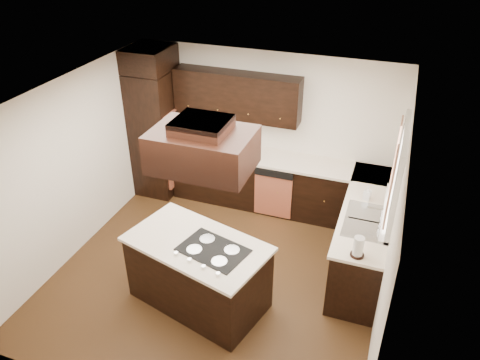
% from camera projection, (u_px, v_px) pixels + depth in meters
% --- Properties ---
extents(floor, '(4.20, 4.20, 0.02)m').
position_uv_depth(floor, '(218.00, 272.00, 6.43)').
color(floor, brown).
rests_on(floor, ground).
extents(ceiling, '(4.20, 4.20, 0.02)m').
position_uv_depth(ceiling, '(213.00, 99.00, 5.14)').
color(ceiling, white).
rests_on(ceiling, ground).
extents(wall_back, '(4.20, 0.02, 2.50)m').
position_uv_depth(wall_back, '(266.00, 128.00, 7.49)').
color(wall_back, white).
rests_on(wall_back, ground).
extents(wall_front, '(4.20, 0.02, 2.50)m').
position_uv_depth(wall_front, '(125.00, 318.00, 4.08)').
color(wall_front, white).
rests_on(wall_front, ground).
extents(wall_left, '(0.02, 4.20, 2.50)m').
position_uv_depth(wall_left, '(73.00, 167.00, 6.39)').
color(wall_left, white).
rests_on(wall_left, ground).
extents(wall_right, '(0.02, 4.20, 2.50)m').
position_uv_depth(wall_right, '(392.00, 230.00, 5.17)').
color(wall_right, white).
rests_on(wall_right, ground).
extents(oven_column, '(0.65, 0.75, 2.12)m').
position_uv_depth(oven_column, '(156.00, 133.00, 7.77)').
color(oven_column, black).
rests_on(oven_column, floor).
extents(wall_oven_face, '(0.05, 0.62, 0.78)m').
position_uv_depth(wall_oven_face, '(175.00, 133.00, 7.64)').
color(wall_oven_face, '#BC5E42').
rests_on(wall_oven_face, oven_column).
extents(base_cabinets_back, '(2.93, 0.60, 0.88)m').
position_uv_depth(base_cabinets_back, '(261.00, 181.00, 7.64)').
color(base_cabinets_back, black).
rests_on(base_cabinets_back, floor).
extents(base_cabinets_right, '(0.60, 2.40, 0.88)m').
position_uv_depth(base_cabinets_right, '(364.00, 235.00, 6.40)').
color(base_cabinets_right, black).
rests_on(base_cabinets_right, floor).
extents(countertop_back, '(2.93, 0.63, 0.04)m').
position_uv_depth(countertop_back, '(261.00, 157.00, 7.40)').
color(countertop_back, white).
rests_on(countertop_back, base_cabinets_back).
extents(countertop_right, '(0.63, 2.40, 0.04)m').
position_uv_depth(countertop_right, '(368.00, 207.00, 6.17)').
color(countertop_right, white).
rests_on(countertop_right, base_cabinets_right).
extents(upper_cabinets, '(2.00, 0.34, 0.72)m').
position_uv_depth(upper_cabinets, '(237.00, 96.00, 7.18)').
color(upper_cabinets, black).
rests_on(upper_cabinets, wall_back).
extents(dishwasher_front, '(0.60, 0.05, 0.72)m').
position_uv_depth(dishwasher_front, '(273.00, 196.00, 7.34)').
color(dishwasher_front, '#BC5E42').
rests_on(dishwasher_front, floor).
extents(window_frame, '(0.06, 1.32, 1.12)m').
position_uv_depth(window_frame, '(398.00, 174.00, 5.42)').
color(window_frame, silver).
rests_on(window_frame, wall_right).
extents(window_pane, '(0.00, 1.20, 1.00)m').
position_uv_depth(window_pane, '(401.00, 175.00, 5.41)').
color(window_pane, white).
rests_on(window_pane, wall_right).
extents(curtain_left, '(0.02, 0.34, 0.90)m').
position_uv_depth(curtain_left, '(391.00, 188.00, 5.08)').
color(curtain_left, beige).
rests_on(curtain_left, wall_right).
extents(curtain_right, '(0.02, 0.34, 0.90)m').
position_uv_depth(curtain_right, '(396.00, 154.00, 5.75)').
color(curtain_right, beige).
rests_on(curtain_right, wall_right).
extents(sink_rim, '(0.52, 0.84, 0.01)m').
position_uv_depth(sink_rim, '(366.00, 221.00, 5.87)').
color(sink_rim, silver).
rests_on(sink_rim, countertop_right).
extents(island, '(1.79, 1.27, 0.88)m').
position_uv_depth(island, '(198.00, 274.00, 5.74)').
color(island, black).
rests_on(island, floor).
extents(island_top, '(1.86, 1.34, 0.04)m').
position_uv_depth(island_top, '(197.00, 244.00, 5.51)').
color(island_top, white).
rests_on(island_top, island).
extents(cooktop, '(0.87, 0.69, 0.01)m').
position_uv_depth(cooktop, '(213.00, 250.00, 5.38)').
color(cooktop, black).
rests_on(cooktop, island_top).
extents(range_hood, '(1.05, 0.72, 0.42)m').
position_uv_depth(range_hood, '(203.00, 150.00, 4.84)').
color(range_hood, black).
rests_on(range_hood, ceiling).
extents(hood_duct, '(0.55, 0.50, 0.13)m').
position_uv_depth(hood_duct, '(201.00, 125.00, 4.70)').
color(hood_duct, black).
rests_on(hood_duct, ceiling).
extents(blender_base, '(0.15, 0.15, 0.10)m').
position_uv_depth(blender_base, '(204.00, 144.00, 7.63)').
color(blender_base, silver).
rests_on(blender_base, countertop_back).
extents(blender_pitcher, '(0.13, 0.13, 0.26)m').
position_uv_depth(blender_pitcher, '(204.00, 134.00, 7.53)').
color(blender_pitcher, silver).
rests_on(blender_pitcher, blender_base).
extents(spice_rack, '(0.31, 0.09, 0.26)m').
position_uv_depth(spice_rack, '(221.00, 143.00, 7.48)').
color(spice_rack, black).
rests_on(spice_rack, countertop_back).
extents(mixing_bowl, '(0.30, 0.30, 0.06)m').
position_uv_depth(mixing_bowl, '(189.00, 145.00, 7.65)').
color(mixing_bowl, silver).
rests_on(mixing_bowl, countertop_back).
extents(soap_bottle, '(0.11, 0.11, 0.20)m').
position_uv_depth(soap_bottle, '(367.00, 193.00, 6.25)').
color(soap_bottle, silver).
rests_on(soap_bottle, countertop_right).
extents(paper_towel, '(0.13, 0.13, 0.26)m').
position_uv_depth(paper_towel, '(358.00, 247.00, 5.23)').
color(paper_towel, silver).
rests_on(paper_towel, countertop_right).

